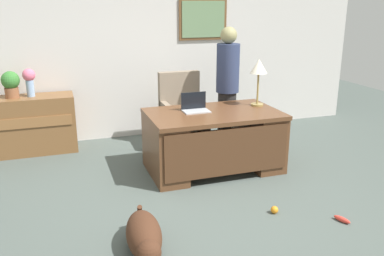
{
  "coord_description": "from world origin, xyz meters",
  "views": [
    {
      "loc": [
        -1.47,
        -3.67,
        2.04
      ],
      "look_at": [
        -0.13,
        0.3,
        0.75
      ],
      "focal_mm": 38.37,
      "sensor_mm": 36.0,
      "label": 1
    }
  ],
  "objects_px": {
    "dog_lying": "(144,236)",
    "dog_toy_bone": "(342,219)",
    "desk": "(214,139)",
    "desk_lamp": "(259,69)",
    "potted_plant": "(11,83)",
    "armchair": "(182,114)",
    "laptop": "(195,107)",
    "dog_toy_ball": "(274,210)",
    "credenza": "(20,126)",
    "vase_with_flowers": "(29,79)",
    "person_standing": "(227,87)"
  },
  "relations": [
    {
      "from": "armchair",
      "to": "desk_lamp",
      "type": "xyz_separation_m",
      "value": [
        0.77,
        -0.81,
        0.74
      ]
    },
    {
      "from": "potted_plant",
      "to": "armchair",
      "type": "bearing_deg",
      "value": -11.28
    },
    {
      "from": "vase_with_flowers",
      "to": "dog_toy_ball",
      "type": "height_order",
      "value": "vase_with_flowers"
    },
    {
      "from": "laptop",
      "to": "vase_with_flowers",
      "type": "bearing_deg",
      "value": 146.67
    },
    {
      "from": "laptop",
      "to": "desk_lamp",
      "type": "distance_m",
      "value": 0.96
    },
    {
      "from": "credenza",
      "to": "vase_with_flowers",
      "type": "xyz_separation_m",
      "value": [
        0.19,
        0.0,
        0.64
      ]
    },
    {
      "from": "credenza",
      "to": "dog_toy_ball",
      "type": "relative_size",
      "value": 19.42
    },
    {
      "from": "armchair",
      "to": "potted_plant",
      "type": "height_order",
      "value": "potted_plant"
    },
    {
      "from": "laptop",
      "to": "dog_toy_bone",
      "type": "height_order",
      "value": "laptop"
    },
    {
      "from": "desk_lamp",
      "to": "dog_toy_ball",
      "type": "xyz_separation_m",
      "value": [
        -0.5,
        -1.41,
        -1.18
      ]
    },
    {
      "from": "dog_toy_ball",
      "to": "dog_toy_bone",
      "type": "bearing_deg",
      "value": -33.78
    },
    {
      "from": "vase_with_flowers",
      "to": "desk",
      "type": "bearing_deg",
      "value": -33.65
    },
    {
      "from": "desk_lamp",
      "to": "dog_toy_bone",
      "type": "relative_size",
      "value": 3.42
    },
    {
      "from": "laptop",
      "to": "vase_with_flowers",
      "type": "xyz_separation_m",
      "value": [
        -1.94,
        1.27,
        0.23
      ]
    },
    {
      "from": "vase_with_flowers",
      "to": "potted_plant",
      "type": "distance_m",
      "value": 0.24
    },
    {
      "from": "vase_with_flowers",
      "to": "dog_toy_ball",
      "type": "distance_m",
      "value": 3.67
    },
    {
      "from": "dog_lying",
      "to": "dog_toy_ball",
      "type": "distance_m",
      "value": 1.41
    },
    {
      "from": "armchair",
      "to": "dog_toy_bone",
      "type": "xyz_separation_m",
      "value": [
        0.81,
        -2.59,
        -0.46
      ]
    },
    {
      "from": "vase_with_flowers",
      "to": "dog_toy_bone",
      "type": "relative_size",
      "value": 2.18
    },
    {
      "from": "dog_toy_ball",
      "to": "dog_toy_bone",
      "type": "distance_m",
      "value": 0.65
    },
    {
      "from": "desk",
      "to": "dog_toy_bone",
      "type": "height_order",
      "value": "desk"
    },
    {
      "from": "armchair",
      "to": "laptop",
      "type": "distance_m",
      "value": 0.89
    },
    {
      "from": "potted_plant",
      "to": "desk_lamp",
      "type": "bearing_deg",
      "value": -22.66
    },
    {
      "from": "desk",
      "to": "dog_toy_ball",
      "type": "distance_m",
      "value": 1.32
    },
    {
      "from": "person_standing",
      "to": "dog_lying",
      "type": "distance_m",
      "value": 2.91
    },
    {
      "from": "dog_lying",
      "to": "desk_lamp",
      "type": "bearing_deg",
      "value": 41.38
    },
    {
      "from": "dog_lying",
      "to": "desk_lamp",
      "type": "relative_size",
      "value": 1.4
    },
    {
      "from": "person_standing",
      "to": "dog_lying",
      "type": "bearing_deg",
      "value": -127.39
    },
    {
      "from": "desk",
      "to": "laptop",
      "type": "relative_size",
      "value": 5.06
    },
    {
      "from": "desk",
      "to": "armchair",
      "type": "relative_size",
      "value": 1.49
    },
    {
      "from": "dog_toy_ball",
      "to": "laptop",
      "type": "bearing_deg",
      "value": 104.49
    },
    {
      "from": "desk",
      "to": "desk_lamp",
      "type": "bearing_deg",
      "value": 13.3
    },
    {
      "from": "credenza",
      "to": "potted_plant",
      "type": "relative_size",
      "value": 4.11
    },
    {
      "from": "credenza",
      "to": "dog_toy_bone",
      "type": "distance_m",
      "value": 4.3
    },
    {
      "from": "credenza",
      "to": "dog_toy_bone",
      "type": "bearing_deg",
      "value": -45.1
    },
    {
      "from": "laptop",
      "to": "desk_lamp",
      "type": "relative_size",
      "value": 0.53
    },
    {
      "from": "laptop",
      "to": "dog_toy_ball",
      "type": "height_order",
      "value": "laptop"
    },
    {
      "from": "vase_with_flowers",
      "to": "potted_plant",
      "type": "height_order",
      "value": "vase_with_flowers"
    },
    {
      "from": "potted_plant",
      "to": "dog_toy_bone",
      "type": "distance_m",
      "value": 4.43
    },
    {
      "from": "vase_with_flowers",
      "to": "potted_plant",
      "type": "xyz_separation_m",
      "value": [
        -0.24,
        0.0,
        -0.04
      ]
    },
    {
      "from": "potted_plant",
      "to": "dog_toy_bone",
      "type": "xyz_separation_m",
      "value": [
        3.08,
        -3.04,
        -0.97
      ]
    },
    {
      "from": "laptop",
      "to": "dog_toy_bone",
      "type": "distance_m",
      "value": 2.13
    },
    {
      "from": "armchair",
      "to": "potted_plant",
      "type": "distance_m",
      "value": 2.37
    },
    {
      "from": "dog_lying",
      "to": "desk_lamp",
      "type": "xyz_separation_m",
      "value": [
        1.88,
        1.66,
        1.07
      ]
    },
    {
      "from": "laptop",
      "to": "potted_plant",
      "type": "distance_m",
      "value": 2.53
    },
    {
      "from": "dog_lying",
      "to": "dog_toy_bone",
      "type": "distance_m",
      "value": 1.93
    },
    {
      "from": "desk",
      "to": "armchair",
      "type": "height_order",
      "value": "armchair"
    },
    {
      "from": "vase_with_flowers",
      "to": "dog_toy_ball",
      "type": "xyz_separation_m",
      "value": [
        2.3,
        -2.68,
        -1.0
      ]
    },
    {
      "from": "credenza",
      "to": "dog_lying",
      "type": "distance_m",
      "value": 3.13
    },
    {
      "from": "armchair",
      "to": "potted_plant",
      "type": "xyz_separation_m",
      "value": [
        -2.27,
        0.45,
        0.51
      ]
    }
  ]
}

